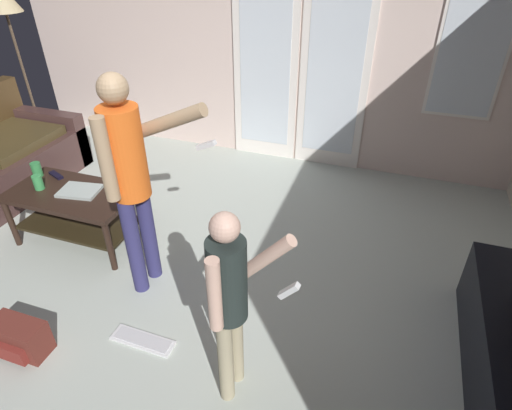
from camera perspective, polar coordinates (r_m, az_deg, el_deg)
The scene contains 12 objects.
ground_plane at distance 3.52m, azimuth -12.84°, elevation -9.26°, with size 5.72×4.75×0.02m, color #B2BCB1.
wall_back_with_doors at distance 4.81m, azimuth 1.05°, elevation 20.86°, with size 5.72×0.09×2.62m.
coffee_table at distance 3.89m, azimuth -23.05°, elevation -0.01°, with size 1.04×0.57×0.49m.
person_adult at distance 2.92m, azimuth -16.48°, elevation 4.34°, with size 0.72×0.44×1.62m.
person_child at distance 2.21m, azimuth -3.53°, elevation -12.09°, with size 0.45×0.34×1.26m.
floor_lamp at distance 5.64m, azimuth -30.67°, elevation 21.96°, with size 0.36×0.36×1.84m.
backpack at distance 3.24m, azimuth -29.09°, elevation -15.29°, with size 0.36×0.22×0.24m.
loose_keyboard at distance 3.08m, azimuth -14.90°, elevation -17.10°, with size 0.44×0.14×0.02m.
laptop_closed at distance 3.79m, azimuth -22.52°, elevation 1.77°, with size 0.32×0.23×0.02m, color #A9B6B1.
cup_near_edge at distance 4.17m, azimuth -27.30°, elevation 4.24°, with size 0.08×0.08×0.13m, color #348646.
cup_by_laptop at distance 3.95m, azimuth -27.15°, elevation 2.72°, with size 0.08×0.08×0.12m, color #38914B.
tv_remote_black at distance 4.12m, azimuth -25.19°, elevation 3.64°, with size 0.17×0.05×0.02m, color black.
Camera 1 is at (1.55, -2.13, 2.34)m, focal length 29.89 mm.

